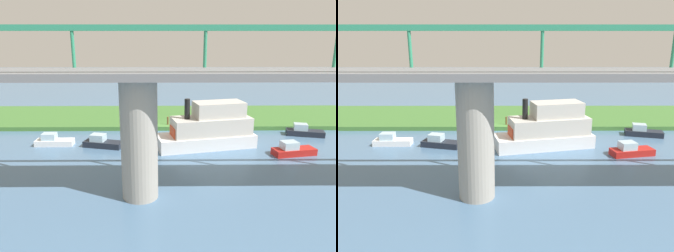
# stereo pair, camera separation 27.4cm
# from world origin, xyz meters

# --- Properties ---
(ground_plane) EXTENTS (160.00, 160.00, 0.00)m
(ground_plane) POSITION_xyz_m (0.00, 0.00, 0.00)
(ground_plane) COLOR #4C7093
(grassy_bank) EXTENTS (80.00, 12.00, 0.50)m
(grassy_bank) POSITION_xyz_m (0.00, -6.00, 0.25)
(grassy_bank) COLOR #427533
(grassy_bank) RESTS_ON ground
(bridge_pylon) EXTENTS (2.52, 2.52, 8.39)m
(bridge_pylon) POSITION_xyz_m (1.80, 16.38, 4.20)
(bridge_pylon) COLOR #9E998E
(bridge_pylon) RESTS_ON ground
(bridge_span) EXTENTS (63.88, 4.30, 3.25)m
(bridge_span) POSITION_xyz_m (1.80, 16.37, 8.89)
(bridge_span) COLOR slate
(bridge_span) RESTS_ON bridge_pylon
(person_on_bank) EXTENTS (0.39, 0.39, 1.39)m
(person_on_bank) POSITION_xyz_m (-5.63, -0.83, 1.20)
(person_on_bank) COLOR #2D334C
(person_on_bank) RESTS_ON grassy_bank
(mooring_post) EXTENTS (0.20, 0.20, 0.97)m
(mooring_post) POSITION_xyz_m (-0.33, -1.05, 0.98)
(mooring_post) COLOR brown
(mooring_post) RESTS_ON grassy_bank
(pontoon_yellow) EXTENTS (10.40, 5.35, 5.07)m
(pontoon_yellow) POSITION_xyz_m (-4.45, 5.71, 1.88)
(pontoon_yellow) COLOR white
(pontoon_yellow) RESTS_ON ground
(motorboat_white) EXTENTS (3.87, 1.40, 1.29)m
(motorboat_white) POSITION_xyz_m (11.64, 5.10, 0.46)
(motorboat_white) COLOR white
(motorboat_white) RESTS_ON ground
(motorboat_red) EXTENTS (4.27, 2.18, 1.36)m
(motorboat_red) POSITION_xyz_m (-12.19, 8.23, 0.49)
(motorboat_red) COLOR red
(motorboat_red) RESTS_ON ground
(houseboat_blue) EXTENTS (4.17, 2.31, 1.32)m
(houseboat_blue) POSITION_xyz_m (6.49, 5.70, 0.47)
(houseboat_blue) COLOR #1E232D
(houseboat_blue) RESTS_ON ground
(riverboat_paddlewheel) EXTENTS (4.29, 2.41, 1.35)m
(riverboat_paddlewheel) POSITION_xyz_m (-15.84, 2.02, 0.48)
(riverboat_paddlewheel) COLOR #1E232D
(riverboat_paddlewheel) RESTS_ON ground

